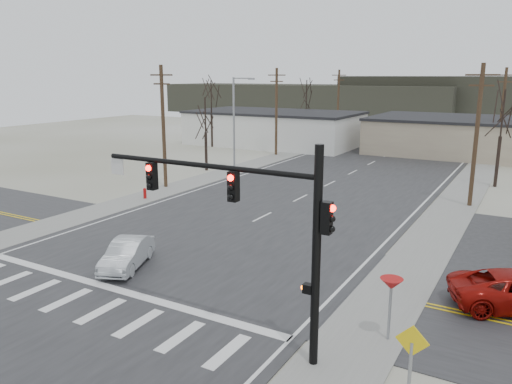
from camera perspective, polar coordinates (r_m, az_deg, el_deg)
ground at (r=26.65m, az=-7.74°, el=-7.06°), size 140.00×140.00×0.00m
main_road at (r=39.07m, az=5.71°, el=-0.41°), size 18.00×110.00×0.05m
cross_road at (r=26.64m, az=-7.74°, el=-7.02°), size 90.00×10.00×0.04m
sidewalk_left at (r=48.35m, az=-3.35°, el=2.27°), size 3.00×90.00×0.06m
sidewalk_right at (r=41.04m, az=22.30°, el=-0.68°), size 3.00×90.00×0.06m
traffic_signal_mast at (r=16.10m, az=0.73°, el=-3.01°), size 8.95×0.43×7.20m
fire_hydrant at (r=38.73m, az=-12.59°, el=-0.14°), size 0.24×0.24×0.87m
yield_sign at (r=18.13m, az=15.20°, el=-10.35°), size 0.80×0.80×2.35m
diamond_sign at (r=15.00m, az=17.28°, el=-17.76°), size 0.92×0.10×2.61m
building_left_far at (r=67.83m, az=2.07°, el=7.33°), size 22.30×12.30×4.50m
building_right_far at (r=64.34m, az=24.92°, el=5.71°), size 26.30×14.30×4.30m
upole_left_b at (r=41.78m, az=-10.55°, el=7.55°), size 2.20×0.30×10.00m
upole_left_c at (r=58.43m, az=2.34°, el=9.31°), size 2.20×0.30×10.00m
upole_left_d at (r=76.70m, az=9.37°, el=10.07°), size 2.20×0.30×10.00m
upole_right_a at (r=38.13m, az=23.90°, el=6.13°), size 2.20×0.30×10.00m
upole_right_b at (r=59.98m, az=26.28°, el=8.08°), size 2.20×0.30×10.00m
streetlight_main at (r=49.44m, az=-2.35°, el=8.44°), size 2.40×0.25×9.00m
tree_left_near at (r=48.99m, az=-5.81°, el=8.51°), size 3.30×3.30×7.35m
tree_right_mid at (r=45.93m, az=26.36°, el=7.80°), size 3.74×3.74×8.33m
tree_left_far at (r=72.06m, az=5.79°, el=10.83°), size 3.96×3.96×8.82m
tree_left_mid at (r=65.52m, az=-5.13°, el=10.61°), size 3.96×3.96×8.82m
hill_left at (r=122.70m, az=5.60°, el=10.48°), size 70.00×18.00×7.00m
sedan_crossing at (r=25.16m, az=-14.52°, el=-6.85°), size 2.92×4.38×1.37m
car_far_a at (r=64.84m, az=21.42°, el=4.80°), size 3.39×5.08×1.37m
car_far_b at (r=72.41m, az=17.13°, el=5.97°), size 2.86×4.70×1.50m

